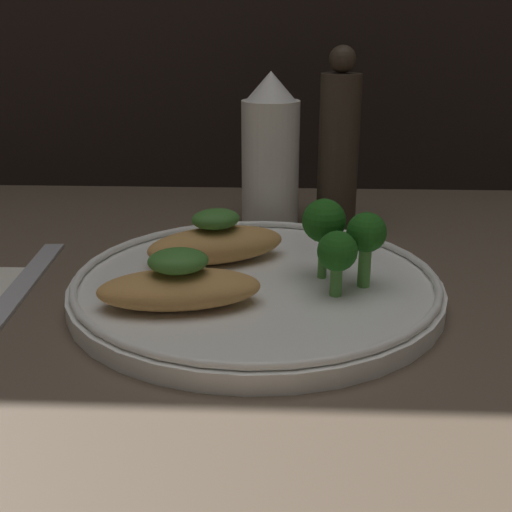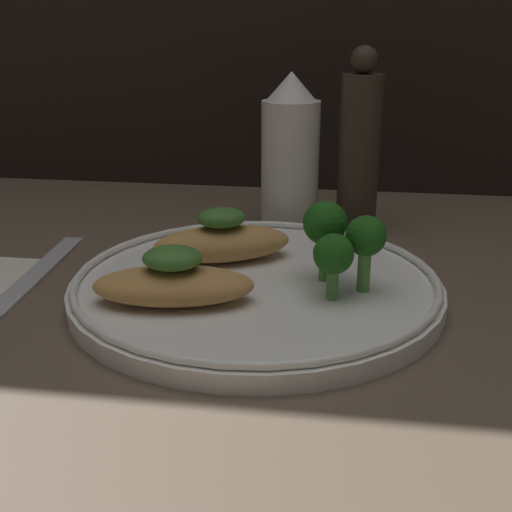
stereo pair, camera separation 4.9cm
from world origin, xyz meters
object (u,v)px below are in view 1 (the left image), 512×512
at_px(plate, 256,285).
at_px(pepper_grinder, 339,146).
at_px(broccoli_bunch, 340,235).
at_px(sauce_bottle, 270,154).

distance_m(plate, pepper_grinder, 0.22).
distance_m(broccoli_bunch, sauce_bottle, 0.21).
xyz_separation_m(broccoli_bunch, sauce_bottle, (-0.06, 0.20, 0.02)).
relative_size(broccoli_bunch, sauce_bottle, 0.42).
xyz_separation_m(sauce_bottle, pepper_grinder, (0.07, 0.00, 0.01)).
height_order(plate, broccoli_bunch, broccoli_bunch).
height_order(sauce_bottle, pepper_grinder, pepper_grinder).
bearing_deg(plate, pepper_grinder, 68.41).
bearing_deg(plate, sauce_bottle, 88.06).
height_order(plate, pepper_grinder, pepper_grinder).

